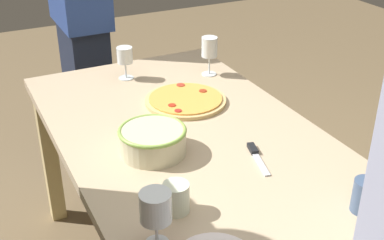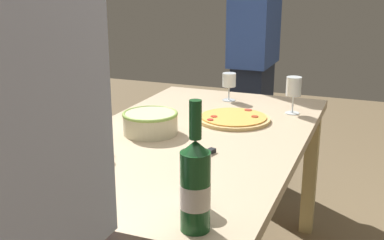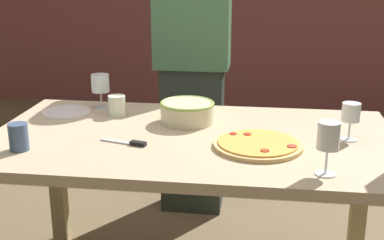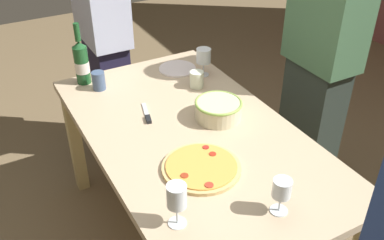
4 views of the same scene
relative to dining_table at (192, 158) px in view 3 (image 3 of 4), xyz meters
The scene contains 11 objects.
dining_table is the anchor object (origin of this frame).
pizza 0.30m from the dining_table, 20.79° to the right, with size 0.33×0.33×0.02m.
serving_bowl 0.23m from the dining_table, 104.42° to the left, with size 0.23×0.23×0.09m.
wine_glass_near_pizza 0.64m from the dining_table, ahead, with size 0.07×0.07×0.15m.
wine_glass_by_bottle 0.62m from the dining_table, 34.01° to the right, with size 0.07×0.07×0.18m.
wine_glass_far_left 0.61m from the dining_table, 144.71° to the left, with size 0.08×0.08×0.16m.
cup_amber 0.46m from the dining_table, 147.83° to the left, with size 0.08×0.08×0.09m, color silver.
cup_ceramic 0.66m from the dining_table, 157.85° to the right, with size 0.07×0.07×0.10m, color #415577.
side_plate 0.66m from the dining_table, 158.83° to the left, with size 0.22×0.22×0.01m, color white.
pizza_knife 0.27m from the dining_table, 149.30° to the right, with size 0.19×0.07×0.02m.
person_guest_right 0.91m from the dining_table, 97.59° to the left, with size 0.40×0.24×1.72m.
Camera 3 is at (0.26, -1.91, 1.41)m, focal length 48.42 mm.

